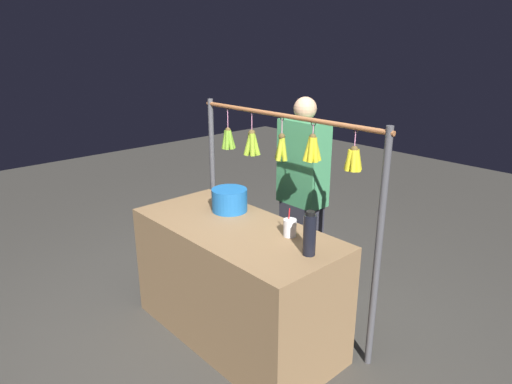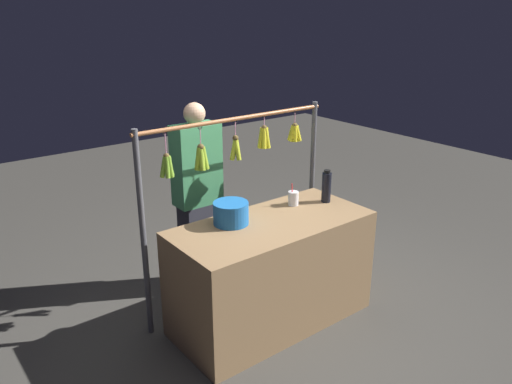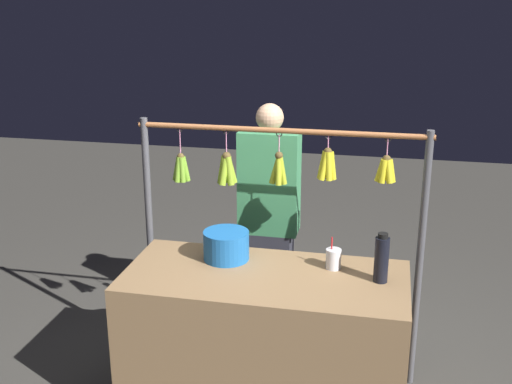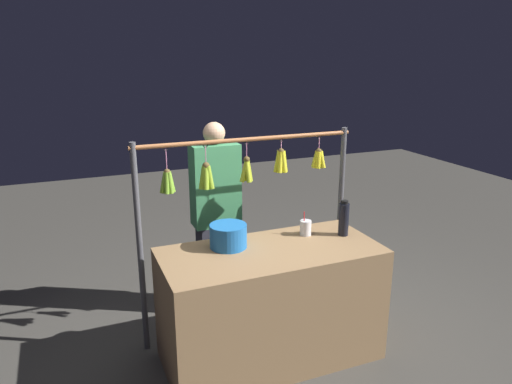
{
  "view_description": "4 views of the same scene",
  "coord_description": "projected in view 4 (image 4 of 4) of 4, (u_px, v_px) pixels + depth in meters",
  "views": [
    {
      "loc": [
        -2.16,
        1.79,
        2.05
      ],
      "look_at": [
        -0.21,
        0.0,
        1.16
      ],
      "focal_mm": 31.4,
      "sensor_mm": 36.0,
      "label": 1
    },
    {
      "loc": [
        2.22,
        2.66,
        2.36
      ],
      "look_at": [
        0.15,
        0.0,
        1.13
      ],
      "focal_mm": 35.38,
      "sensor_mm": 36.0,
      "label": 2
    },
    {
      "loc": [
        -0.61,
        3.09,
        2.35
      ],
      "look_at": [
        0.05,
        0.0,
        1.33
      ],
      "focal_mm": 44.57,
      "sensor_mm": 36.0,
      "label": 3
    },
    {
      "loc": [
        1.28,
        2.82,
        2.19
      ],
      "look_at": [
        0.12,
        0.0,
        1.29
      ],
      "focal_mm": 33.63,
      "sensor_mm": 36.0,
      "label": 4
    }
  ],
  "objects": [
    {
      "name": "ground_plane",
      "position": [
        270.0,
        355.0,
        3.59
      ],
      "size": [
        12.0,
        12.0,
        0.0
      ],
      "primitive_type": "plane",
      "color": "#403D38"
    },
    {
      "name": "market_counter",
      "position": [
        271.0,
        304.0,
        3.47
      ],
      "size": [
        1.55,
        0.72,
        0.86
      ],
      "primitive_type": "cube",
      "color": "olive",
      "rests_on": "ground"
    },
    {
      "name": "display_rack",
      "position": [
        247.0,
        195.0,
        3.66
      ],
      "size": [
        1.73,
        0.13,
        1.6
      ],
      "color": "#4C4C51",
      "rests_on": "ground"
    },
    {
      "name": "water_bottle",
      "position": [
        344.0,
        219.0,
        3.58
      ],
      "size": [
        0.08,
        0.08,
        0.27
      ],
      "color": "black",
      "rests_on": "market_counter"
    },
    {
      "name": "blue_bucket",
      "position": [
        228.0,
        236.0,
        3.37
      ],
      "size": [
        0.26,
        0.26,
        0.17
      ],
      "primitive_type": "cylinder",
      "color": "#1E63B0",
      "rests_on": "market_counter"
    },
    {
      "name": "drink_cup",
      "position": [
        306.0,
        228.0,
        3.61
      ],
      "size": [
        0.09,
        0.09,
        0.18
      ],
      "color": "silver",
      "rests_on": "market_counter"
    },
    {
      "name": "vendor_person",
      "position": [
        216.0,
        220.0,
        4.05
      ],
      "size": [
        0.39,
        0.21,
        1.65
      ],
      "color": "#2D2D38",
      "rests_on": "ground"
    }
  ]
}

